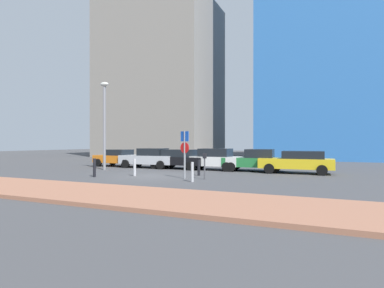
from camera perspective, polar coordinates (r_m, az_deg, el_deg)
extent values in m
plane|color=#424244|center=(18.73, -7.19, -5.81)|extent=(120.00, 120.00, 0.00)
cube|color=#9E664C|center=(13.45, -22.25, -7.91)|extent=(40.00, 3.80, 0.14)
cube|color=orange|center=(26.60, -13.30, -2.67)|extent=(4.26, 2.01, 0.61)
cube|color=black|center=(26.55, -13.23, -1.50)|extent=(2.00, 1.71, 0.48)
cylinder|color=black|center=(26.94, -16.77, -3.29)|extent=(0.65, 0.26, 0.64)
cylinder|color=black|center=(28.19, -14.31, -3.13)|extent=(0.65, 0.26, 0.64)
cylinder|color=black|center=(25.05, -12.16, -3.55)|extent=(0.65, 0.26, 0.64)
cylinder|color=black|center=(26.39, -9.75, -3.36)|extent=(0.65, 0.26, 0.64)
cube|color=#B7BABF|center=(24.77, -7.87, -2.83)|extent=(4.57, 1.85, 0.66)
cube|color=black|center=(24.56, -7.14, -1.44)|extent=(1.98, 1.69, 0.55)
cylinder|color=black|center=(24.89, -12.03, -3.57)|extent=(0.64, 0.22, 0.64)
cylinder|color=black|center=(26.39, -9.71, -3.35)|extent=(0.64, 0.22, 0.64)
cylinder|color=black|center=(23.22, -5.77, -3.84)|extent=(0.64, 0.22, 0.64)
cylinder|color=black|center=(24.83, -3.70, -3.58)|extent=(0.64, 0.22, 0.64)
cube|color=black|center=(23.65, -2.56, -3.05)|extent=(4.54, 2.03, 0.59)
cube|color=black|center=(23.57, -2.31, -1.68)|extent=(2.46, 1.78, 0.54)
cylinder|color=black|center=(23.67, -6.85, -3.77)|extent=(0.65, 0.25, 0.64)
cylinder|color=black|center=(25.21, -4.57, -3.52)|extent=(0.65, 0.25, 0.64)
cylinder|color=black|center=(22.16, -0.27, -4.04)|extent=(0.65, 0.25, 0.64)
cylinder|color=black|center=(23.80, 1.71, -3.74)|extent=(0.65, 0.25, 0.64)
cube|color=white|center=(22.63, 3.55, -3.11)|extent=(4.20, 1.72, 0.66)
cube|color=black|center=(22.49, 4.31, -1.56)|extent=(2.20, 1.56, 0.57)
cylinder|color=black|center=(22.44, -0.61, -3.98)|extent=(0.64, 0.23, 0.64)
cylinder|color=black|center=(23.96, 1.08, -3.72)|extent=(0.64, 0.23, 0.64)
cylinder|color=black|center=(21.40, 6.32, -4.19)|extent=(0.64, 0.23, 0.64)
cylinder|color=black|center=(22.99, 7.62, -3.89)|extent=(0.64, 0.23, 0.64)
cube|color=#237238|center=(21.96, 11.31, -3.26)|extent=(4.34, 2.14, 0.63)
cube|color=black|center=(21.88, 12.27, -1.69)|extent=(1.95, 1.82, 0.58)
cylinder|color=black|center=(21.33, 7.11, -4.20)|extent=(0.65, 0.26, 0.64)
cylinder|color=black|center=(23.14, 8.12, -3.86)|extent=(0.65, 0.26, 0.64)
cylinder|color=black|center=(20.90, 14.84, -4.30)|extent=(0.65, 0.26, 0.64)
cylinder|color=black|center=(22.73, 15.24, -3.94)|extent=(0.65, 0.26, 0.64)
cube|color=gold|center=(21.12, 18.45, -3.39)|extent=(4.60, 1.75, 0.64)
cube|color=black|center=(21.06, 19.67, -1.88)|extent=(2.53, 1.58, 0.49)
cylinder|color=black|center=(20.49, 13.92, -4.39)|extent=(0.64, 0.23, 0.64)
cylinder|color=black|center=(22.14, 14.59, -4.05)|extent=(0.64, 0.23, 0.64)
cylinder|color=black|center=(20.25, 22.67, -4.46)|extent=(0.64, 0.23, 0.64)
cylinder|color=black|center=(21.91, 22.68, -4.10)|extent=(0.64, 0.23, 0.64)
cylinder|color=gray|center=(17.08, -1.35, -1.97)|extent=(0.10, 0.10, 2.62)
cube|color=#1447B7|center=(17.07, -1.35, 1.42)|extent=(0.54, 0.20, 0.55)
cylinder|color=red|center=(17.07, -1.35, -0.69)|extent=(0.58, 0.20, 0.60)
cylinder|color=#4C4C51|center=(16.79, 2.32, -4.57)|extent=(0.08, 0.08, 1.13)
cube|color=black|center=(16.75, 2.32, -2.17)|extent=(0.18, 0.14, 0.28)
cylinder|color=gray|center=(23.55, -15.73, 2.82)|extent=(0.20, 0.20, 6.08)
ellipsoid|color=silver|center=(23.91, -15.74, 10.48)|extent=(0.70, 0.36, 0.30)
cylinder|color=#B7B7BC|center=(18.80, -10.45, -4.23)|extent=(0.16, 0.16, 1.01)
cylinder|color=#B7B7BC|center=(15.72, 0.05, -5.13)|extent=(0.14, 0.14, 1.00)
cylinder|color=black|center=(18.71, 1.25, -4.38)|extent=(0.16, 0.16, 0.93)
cylinder|color=black|center=(18.80, -17.41, -4.16)|extent=(0.16, 0.16, 1.07)
cube|color=#3372BF|center=(44.40, 26.00, 18.45)|extent=(19.20, 13.11, 31.73)
cube|color=gray|center=(46.21, -5.74, 11.29)|extent=(15.66, 11.85, 21.67)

